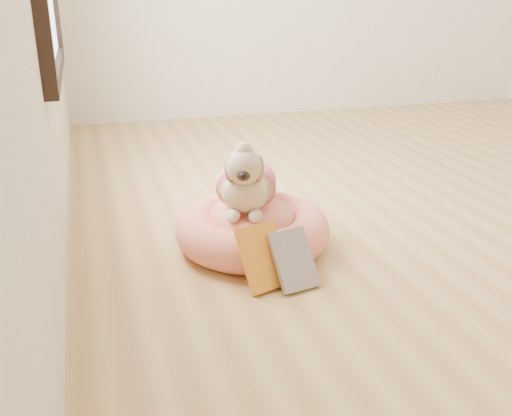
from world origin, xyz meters
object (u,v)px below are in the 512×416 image
object	(u,v)px
dog	(246,171)
book_white	(294,260)
book_yellow	(263,257)
pet_bed	(252,229)

from	to	relation	value
dog	book_white	bearing A→B (deg)	-61.08
dog	book_yellow	distance (m)	0.41
pet_bed	book_yellow	world-z (taller)	book_yellow
dog	book_white	distance (m)	0.44
book_white	book_yellow	bearing A→B (deg)	154.93
pet_bed	book_white	distance (m)	0.35
book_yellow	book_white	distance (m)	0.11
dog	pet_bed	bearing A→B (deg)	-44.74
book_yellow	book_white	xyz separation A→B (m)	(0.11, -0.03, -0.01)
book_white	dog	bearing A→B (deg)	89.18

